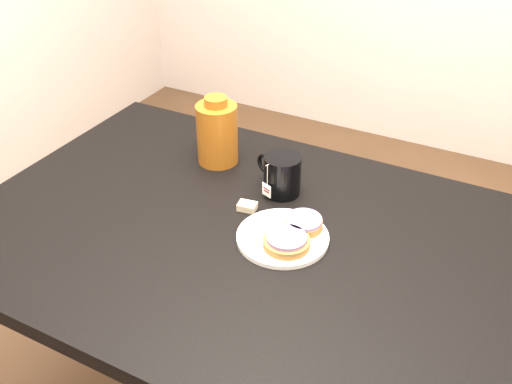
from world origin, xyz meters
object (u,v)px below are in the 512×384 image
(table, at_px, (258,262))
(plate, at_px, (283,237))
(bagel_package, at_px, (217,133))
(mug, at_px, (282,175))
(bagel_back, at_px, (304,223))
(bagel_front, at_px, (287,241))
(teabag_pouch, at_px, (247,206))

(table, relative_size, plate, 6.62)
(table, bearing_deg, bagel_package, 135.80)
(table, height_order, mug, mug)
(bagel_back, relative_size, bagel_front, 0.76)
(table, bearing_deg, bagel_front, -12.45)
(bagel_back, xyz_separation_m, bagel_package, (-0.34, 0.19, 0.06))
(bagel_front, bearing_deg, teabag_pouch, 147.63)
(teabag_pouch, height_order, bagel_package, bagel_package)
(bagel_package, bearing_deg, mug, -15.41)
(bagel_front, relative_size, bagel_package, 0.78)
(bagel_package, bearing_deg, plate, -37.19)
(mug, bearing_deg, bagel_front, -40.65)
(bagel_back, distance_m, bagel_front, 0.08)
(plate, distance_m, bagel_front, 0.04)
(mug, bearing_deg, bagel_back, -25.96)
(bagel_front, height_order, mug, mug)
(table, height_order, teabag_pouch, teabag_pouch)
(bagel_front, bearing_deg, plate, 128.22)
(plate, height_order, bagel_front, bagel_front)
(table, height_order, plate, plate)
(mug, height_order, bagel_package, bagel_package)
(bagel_back, distance_m, teabag_pouch, 0.16)
(plate, xyz_separation_m, bagel_front, (0.02, -0.03, 0.02))
(bagel_back, distance_m, mug, 0.17)
(bagel_back, xyz_separation_m, bagel_front, (-0.01, -0.08, -0.00))
(plate, xyz_separation_m, bagel_back, (0.03, 0.05, 0.02))
(teabag_pouch, bearing_deg, plate, -27.46)
(plate, bearing_deg, bagel_back, 57.89)
(teabag_pouch, relative_size, bagel_package, 0.23)
(mug, bearing_deg, table, -59.73)
(plate, relative_size, bagel_package, 1.10)
(teabag_pouch, bearing_deg, bagel_back, -6.35)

